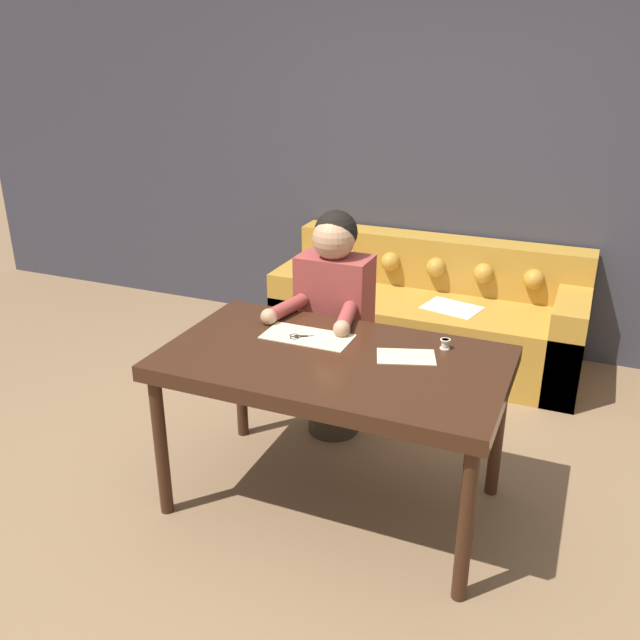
{
  "coord_description": "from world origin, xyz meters",
  "views": [
    {
      "loc": [
        1.05,
        -2.44,
        2.01
      ],
      "look_at": [
        -0.03,
        0.13,
        0.86
      ],
      "focal_mm": 38.0,
      "sensor_mm": 36.0,
      "label": 1
    }
  ],
  "objects_px": {
    "scissors": "(303,337)",
    "couch": "(429,317)",
    "person": "(334,325)",
    "thread_spool": "(445,344)",
    "dining_table": "(333,371)"
  },
  "relations": [
    {
      "from": "couch",
      "to": "person",
      "type": "relative_size",
      "value": 1.59
    },
    {
      "from": "couch",
      "to": "thread_spool",
      "type": "distance_m",
      "value": 1.59
    },
    {
      "from": "scissors",
      "to": "thread_spool",
      "type": "relative_size",
      "value": 4.29
    },
    {
      "from": "person",
      "to": "thread_spool",
      "type": "distance_m",
      "value": 0.75
    },
    {
      "from": "person",
      "to": "thread_spool",
      "type": "height_order",
      "value": "person"
    },
    {
      "from": "dining_table",
      "to": "scissors",
      "type": "bearing_deg",
      "value": 147.24
    },
    {
      "from": "person",
      "to": "thread_spool",
      "type": "xyz_separation_m",
      "value": [
        0.66,
        -0.33,
        0.14
      ]
    },
    {
      "from": "thread_spool",
      "to": "couch",
      "type": "bearing_deg",
      "value": 105.98
    },
    {
      "from": "dining_table",
      "to": "couch",
      "type": "distance_m",
      "value": 1.76
    },
    {
      "from": "couch",
      "to": "thread_spool",
      "type": "bearing_deg",
      "value": -74.02
    },
    {
      "from": "person",
      "to": "couch",
      "type": "bearing_deg",
      "value": 77.97
    },
    {
      "from": "couch",
      "to": "scissors",
      "type": "distance_m",
      "value": 1.66
    },
    {
      "from": "couch",
      "to": "person",
      "type": "bearing_deg",
      "value": -102.03
    },
    {
      "from": "scissors",
      "to": "couch",
      "type": "bearing_deg",
      "value": 82.46
    },
    {
      "from": "dining_table",
      "to": "couch",
      "type": "xyz_separation_m",
      "value": [
        0.01,
        1.71,
        -0.39
      ]
    }
  ]
}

